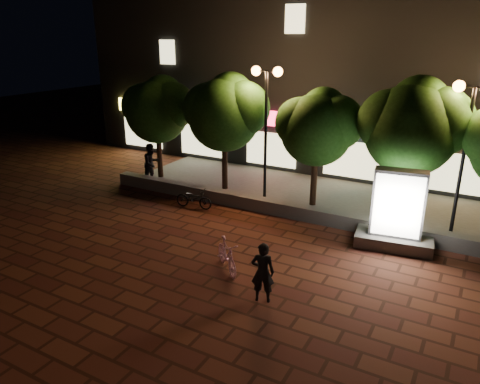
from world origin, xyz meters
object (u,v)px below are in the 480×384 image
Objects in this scene: tree_right at (414,124)px; street_lamp_left at (266,100)px; tree_far_left at (158,107)px; rider at (263,272)px; tree_left at (226,110)px; scooter_parked at (194,198)px; ad_kiosk at (396,217)px; street_lamp_right at (470,120)px; pedestrian at (152,163)px; tree_mid at (319,125)px; scooter_pink at (227,255)px.

street_lamp_left reaches higher than tree_right.
tree_far_left is 11.37m from rider.
tree_left is 0.97× the size of tree_right.
ad_kiosk is at bearing -95.20° from scooter_parked.
tree_far_left is 12.47m from street_lamp_right.
pedestrian is at bearing 57.72° from scooter_parked.
pedestrian is (-7.28, -0.96, -2.24)m from tree_mid.
tree_mid is 1.77× the size of ad_kiosk.
scooter_pink is (7.08, -6.04, -2.82)m from tree_far_left.
tree_mid reaches higher than pedestrian.
tree_left is 3.92m from scooter_parked.
scooter_parked is (3.48, -2.46, -2.90)m from tree_far_left.
pedestrian is (-8.44, 5.97, 0.17)m from rider.
tree_far_left reaches higher than scooter_parked.
street_lamp_right is at bearing 0.00° from street_lamp_left.
tree_far_left is 1.03× the size of tree_mid.
tree_right is at bearing 0.00° from tree_left.
tree_left is 7.30m from tree_right.
tree_left is 8.96m from street_lamp_right.
tree_right is 1.02× the size of street_lamp_right.
street_lamp_left is at bearing -172.69° from tree_mid.
tree_far_left is at bearing 24.65° from pedestrian.
tree_far_left is at bearing -58.19° from rider.
street_lamp_right reaches higher than scooter_pink.
street_lamp_left is 1.04× the size of street_lamp_right.
pedestrian is (-6.87, 5.08, 0.50)m from scooter_pink.
tree_right is 8.35m from scooter_parked.
tree_right is at bearing -72.71° from pedestrian.
tree_left reaches higher than tree_far_left.
street_lamp_right reaches higher than ad_kiosk.
tree_far_left is at bearing 178.79° from street_lamp_right.
tree_mid reaches higher than ad_kiosk.
ad_kiosk reaches higher than scooter_parked.
street_lamp_left is 6.53m from ad_kiosk.
tree_far_left is 3.51m from tree_left.
rider reaches higher than scooter_parked.
tree_left is 3.10× the size of scooter_pink.
rider is 1.07× the size of scooter_parked.
street_lamp_left is 3.22× the size of rider.
tree_left reaches higher than pedestrian.
tree_mid is at bearing -70.38° from pedestrian.
tree_far_left is 7.50m from tree_mid.
street_lamp_right reaches higher than tree_far_left.
scooter_parked is at bearing -177.60° from ad_kiosk.
tree_far_left is 2.94× the size of scooter_pink.
ad_kiosk reaches higher than scooter_pink.
ad_kiosk is at bearing -134.96° from rider.
rider is (3.21, -6.67, -3.22)m from street_lamp_left.
tree_far_left reaches higher than ad_kiosk.
scooter_pink is 0.98× the size of rider.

